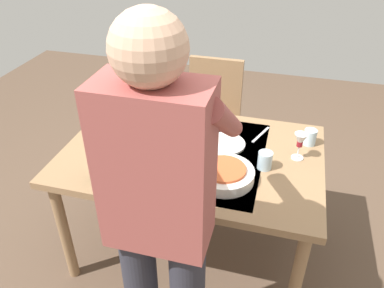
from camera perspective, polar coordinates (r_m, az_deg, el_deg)
name	(u,v)px	position (r m, az deg, el deg)	size (l,w,h in m)	color
ground_plane	(192,245)	(2.58, 0.00, -14.84)	(6.00, 6.00, 0.00)	brown
dining_table	(192,163)	(2.13, 0.00, -2.87)	(1.39, 0.93, 0.74)	#93704C
chair_near	(212,112)	(2.91, 3.02, 4.74)	(0.40, 0.40, 0.91)	brown
person_server	(161,215)	(1.39, -4.62, -10.47)	(0.42, 0.61, 1.69)	#2D2D38
wine_bottle	(96,160)	(1.89, -14.06, -2.26)	(0.07, 0.07, 0.30)	black
wine_glass_left	(300,142)	(2.05, 15.76, 0.35)	(0.07, 0.07, 0.15)	white
wine_glass_right	(121,108)	(2.34, -10.58, 5.32)	(0.07, 0.07, 0.15)	white
water_cup_near_left	(310,137)	(2.22, 17.12, 0.98)	(0.07, 0.07, 0.09)	silver
water_cup_near_right	(265,160)	(1.97, 10.79, -2.40)	(0.07, 0.07, 0.09)	silver
water_cup_far_left	(170,162)	(1.94, -3.35, -2.72)	(0.08, 0.08, 0.09)	silver
serving_bowl_pasta	(224,174)	(1.88, 4.73, -4.39)	(0.30, 0.30, 0.07)	white
dinner_plate_near	(160,128)	(2.29, -4.82, 2.42)	(0.23, 0.23, 0.01)	white
dinner_plate_far	(225,144)	(2.15, 4.86, 0.06)	(0.23, 0.23, 0.01)	white
table_knife	(261,135)	(2.26, 10.20, 1.39)	(0.01, 0.20, 0.01)	silver
table_fork	(100,146)	(2.18, -13.45, -0.34)	(0.01, 0.18, 0.01)	silver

